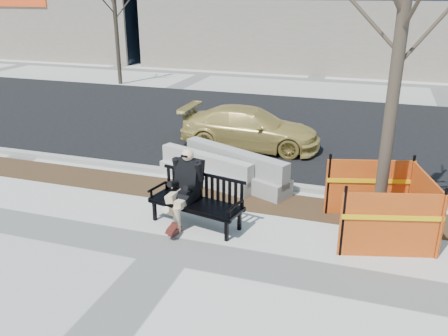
# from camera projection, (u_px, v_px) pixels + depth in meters

# --- Properties ---
(ground) EXTENTS (120.00, 120.00, 0.00)m
(ground) POSITION_uv_depth(u_px,v_px,m) (171.00, 250.00, 8.72)
(ground) COLOR beige
(ground) RESTS_ON ground
(mulch_strip) EXTENTS (40.00, 1.20, 0.02)m
(mulch_strip) POSITION_uv_depth(u_px,v_px,m) (217.00, 195.00, 11.03)
(mulch_strip) COLOR #47301C
(mulch_strip) RESTS_ON ground
(asphalt_street) EXTENTS (60.00, 10.40, 0.01)m
(asphalt_street) POSITION_uv_depth(u_px,v_px,m) (275.00, 127.00, 16.53)
(asphalt_street) COLOR black
(asphalt_street) RESTS_ON ground
(curb) EXTENTS (60.00, 0.25, 0.12)m
(curb) POSITION_uv_depth(u_px,v_px,m) (229.00, 179.00, 11.85)
(curb) COLOR #9E9B93
(curb) RESTS_ON ground
(bench) EXTENTS (2.09, 1.10, 1.06)m
(bench) POSITION_uv_depth(u_px,v_px,m) (196.00, 225.00, 9.67)
(bench) COLOR black
(bench) RESTS_ON ground
(seated_man) EXTENTS (0.88, 1.23, 1.56)m
(seated_man) POSITION_uv_depth(u_px,v_px,m) (187.00, 221.00, 9.84)
(seated_man) COLOR black
(seated_man) RESTS_ON ground
(tree_fence) EXTENTS (3.33, 3.33, 6.79)m
(tree_fence) POSITION_uv_depth(u_px,v_px,m) (375.00, 234.00, 9.31)
(tree_fence) COLOR orange
(tree_fence) RESTS_ON ground
(sedan) EXTENTS (4.23, 1.76, 1.22)m
(sedan) POSITION_uv_depth(u_px,v_px,m) (250.00, 147.00, 14.42)
(sedan) COLOR tan
(sedan) RESTS_ON ground
(jersey_barrier_left) EXTENTS (2.71, 1.38, 0.77)m
(jersey_barrier_left) POSITION_uv_depth(u_px,v_px,m) (206.00, 183.00, 11.77)
(jersey_barrier_left) COLOR #AAA79F
(jersey_barrier_left) RESTS_ON ground
(jersey_barrier_right) EXTENTS (3.06, 1.83, 0.88)m
(jersey_barrier_right) POSITION_uv_depth(u_px,v_px,m) (235.00, 183.00, 11.74)
(jersey_barrier_right) COLOR gray
(jersey_barrier_right) RESTS_ON ground
(far_tree_left) EXTENTS (2.34, 2.34, 6.16)m
(far_tree_left) POSITION_uv_depth(u_px,v_px,m) (121.00, 84.00, 24.20)
(far_tree_left) COLOR #3F3528
(far_tree_left) RESTS_ON ground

